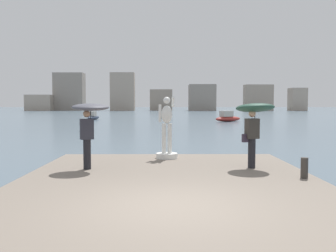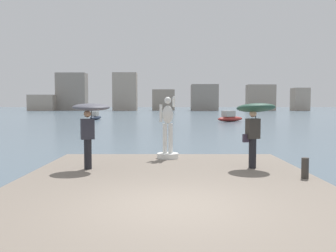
{
  "view_description": "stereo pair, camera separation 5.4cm",
  "coord_description": "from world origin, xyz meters",
  "px_view_note": "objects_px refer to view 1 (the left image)",
  "views": [
    {
      "loc": [
        -0.09,
        -6.89,
        2.32
      ],
      "look_at": [
        0.0,
        5.83,
        1.55
      ],
      "focal_mm": 39.53,
      "sensor_mm": 36.0,
      "label": 1
    },
    {
      "loc": [
        -0.03,
        -6.89,
        2.32
      ],
      "look_at": [
        0.0,
        5.83,
        1.55
      ],
      "focal_mm": 39.53,
      "sensor_mm": 36.0,
      "label": 2
    }
  ],
  "objects_px": {
    "onlooker_right": "(254,115)",
    "mooring_bollard": "(304,168)",
    "onlooker_left": "(89,117)",
    "boat_near": "(228,118)",
    "boat_mid": "(93,117)",
    "statue_white_figure": "(167,136)"
  },
  "relations": [
    {
      "from": "onlooker_left",
      "to": "onlooker_right",
      "type": "relative_size",
      "value": 0.99
    },
    {
      "from": "onlooker_right",
      "to": "mooring_bollard",
      "type": "distance_m",
      "value": 2.26
    },
    {
      "from": "mooring_bollard",
      "to": "boat_near",
      "type": "bearing_deg",
      "value": 83.34
    },
    {
      "from": "statue_white_figure",
      "to": "boat_near",
      "type": "relative_size",
      "value": 0.53
    },
    {
      "from": "onlooker_right",
      "to": "boat_mid",
      "type": "xyz_separation_m",
      "value": [
        -13.16,
        42.77,
        -1.56
      ]
    },
    {
      "from": "boat_near",
      "to": "boat_mid",
      "type": "bearing_deg",
      "value": 162.2
    },
    {
      "from": "boat_mid",
      "to": "statue_white_figure",
      "type": "bearing_deg",
      "value": -75.5
    },
    {
      "from": "onlooker_right",
      "to": "mooring_bollard",
      "type": "relative_size",
      "value": 3.72
    },
    {
      "from": "onlooker_left",
      "to": "boat_mid",
      "type": "xyz_separation_m",
      "value": [
        -8.28,
        42.94,
        -1.53
      ]
    },
    {
      "from": "onlooker_left",
      "to": "mooring_bollard",
      "type": "xyz_separation_m",
      "value": [
        5.81,
        -1.41,
        -1.28
      ]
    },
    {
      "from": "statue_white_figure",
      "to": "onlooker_left",
      "type": "xyz_separation_m",
      "value": [
        -2.28,
        -2.1,
        0.75
      ]
    },
    {
      "from": "onlooker_left",
      "to": "boat_near",
      "type": "distance_m",
      "value": 38.41
    },
    {
      "from": "onlooker_right",
      "to": "mooring_bollard",
      "type": "xyz_separation_m",
      "value": [
        0.94,
        -1.58,
        -1.31
      ]
    },
    {
      "from": "mooring_bollard",
      "to": "boat_mid",
      "type": "bearing_deg",
      "value": 107.63
    },
    {
      "from": "onlooker_left",
      "to": "mooring_bollard",
      "type": "bearing_deg",
      "value": -13.67
    },
    {
      "from": "onlooker_right",
      "to": "boat_near",
      "type": "relative_size",
      "value": 0.48
    },
    {
      "from": "onlooker_left",
      "to": "boat_mid",
      "type": "relative_size",
      "value": 0.55
    },
    {
      "from": "onlooker_left",
      "to": "onlooker_right",
      "type": "xyz_separation_m",
      "value": [
        4.88,
        0.16,
        0.04
      ]
    },
    {
      "from": "onlooker_right",
      "to": "boat_mid",
      "type": "bearing_deg",
      "value": 107.1
    },
    {
      "from": "statue_white_figure",
      "to": "onlooker_left",
      "type": "height_order",
      "value": "statue_white_figure"
    },
    {
      "from": "onlooker_right",
      "to": "mooring_bollard",
      "type": "bearing_deg",
      "value": -59.33
    },
    {
      "from": "statue_white_figure",
      "to": "boat_mid",
      "type": "distance_m",
      "value": 42.18
    }
  ]
}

